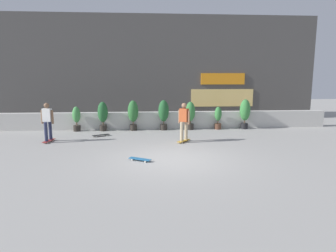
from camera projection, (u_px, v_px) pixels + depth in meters
ground_plane at (171, 159)px, 10.51m from camera, size 48.00×48.00×0.00m
planter_wall at (162, 120)px, 16.33m from camera, size 18.00×0.40×0.90m
building_backdrop at (158, 69)px, 19.78m from camera, size 20.00×2.08×6.50m
potted_plant_0 at (76, 118)px, 15.51m from camera, size 0.40×0.40×1.27m
potted_plant_1 at (103, 114)px, 15.58m from camera, size 0.51×0.51×1.50m
potted_plant_2 at (133, 113)px, 15.69m from camera, size 0.54×0.54×1.56m
potted_plant_3 at (164, 113)px, 15.81m from camera, size 0.55×0.55×1.57m
potted_plant_4 at (190, 114)px, 15.93m from camera, size 0.50×0.50×1.47m
potted_plant_5 at (218, 117)px, 16.08m from camera, size 0.37×0.37×1.20m
potted_plant_6 at (245, 112)px, 16.14m from camera, size 0.55×0.55×1.58m
skater_mid_plaza at (47, 120)px, 12.96m from camera, size 0.55×0.82×1.70m
skater_foreground at (184, 121)px, 12.94m from camera, size 0.66×0.75×1.70m
skateboard_near_camera at (140, 159)px, 10.27m from camera, size 0.79×0.58×0.08m
skateboard_aside at (101, 135)px, 14.30m from camera, size 0.80×0.54×0.08m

